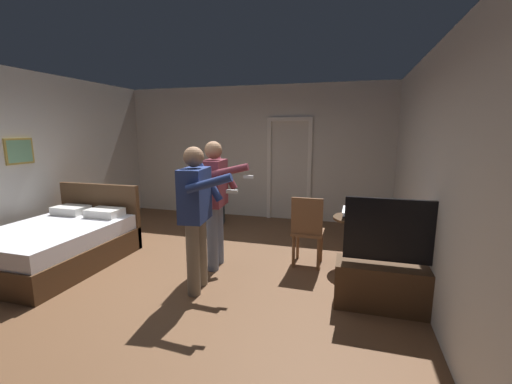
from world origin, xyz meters
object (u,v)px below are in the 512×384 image
(laptop, at_px, (355,214))
(bottle_on_table, at_px, (369,213))
(suitcase_dark, at_px, (208,214))
(tv_flatscreen, at_px, (398,279))
(person_striped_shirt, at_px, (215,195))
(bed, at_px, (59,243))
(side_table, at_px, (356,233))
(person_blue_shirt, at_px, (196,209))
(wooden_chair, at_px, (307,229))

(laptop, relative_size, bottle_on_table, 1.58)
(suitcase_dark, bearing_deg, tv_flatscreen, -49.17)
(laptop, relative_size, person_striped_shirt, 0.20)
(bed, relative_size, person_striped_shirt, 1.11)
(side_table, distance_m, laptop, 0.29)
(person_blue_shirt, bearing_deg, bottle_on_table, 30.71)
(side_table, xyz_separation_m, wooden_chair, (-0.65, -0.19, 0.07))
(bed, xyz_separation_m, bottle_on_table, (4.16, 0.99, 0.49))
(tv_flatscreen, distance_m, bottle_on_table, 1.12)
(bed, distance_m, side_table, 4.17)
(laptop, bearing_deg, bottle_on_table, -12.04)
(person_blue_shirt, bearing_deg, person_striped_shirt, 94.83)
(side_table, relative_size, laptop, 2.01)
(bottle_on_table, bearing_deg, side_table, 150.26)
(tv_flatscreen, relative_size, bottle_on_table, 5.73)
(laptop, distance_m, bottle_on_table, 0.18)
(wooden_chair, height_order, suitcase_dark, wooden_chair)
(tv_flatscreen, bearing_deg, person_striped_shirt, 166.82)
(wooden_chair, xyz_separation_m, person_blue_shirt, (-1.15, -1.04, 0.44))
(wooden_chair, bearing_deg, laptop, 13.53)
(tv_flatscreen, bearing_deg, wooden_chair, 140.42)
(side_table, relative_size, suitcase_dark, 1.13)
(bed, height_order, tv_flatscreen, tv_flatscreen)
(bed, relative_size, laptop, 5.49)
(laptop, distance_m, person_striped_shirt, 1.90)
(side_table, bearing_deg, wooden_chair, -163.58)
(bottle_on_table, bearing_deg, wooden_chair, -171.97)
(bed, xyz_separation_m, person_striped_shirt, (2.17, 0.53, 0.71))
(tv_flatscreen, relative_size, person_blue_shirt, 0.75)
(bed, xyz_separation_m, laptop, (3.99, 1.02, 0.45))
(bed, bearing_deg, person_blue_shirt, -4.21)
(laptop, height_order, person_striped_shirt, person_striped_shirt)
(laptop, bearing_deg, person_blue_shirt, -146.05)
(wooden_chair, bearing_deg, person_striped_shirt, -164.03)
(person_blue_shirt, bearing_deg, bed, 175.79)
(bottle_on_table, xyz_separation_m, suitcase_dark, (-2.98, 1.46, -0.59))
(wooden_chair, xyz_separation_m, person_striped_shirt, (-1.21, -0.35, 0.47))
(bed, relative_size, tv_flatscreen, 1.51)
(bed, distance_m, person_striped_shirt, 2.34)
(side_table, height_order, laptop, laptop)
(tv_flatscreen, relative_size, laptop, 3.64)
(bed, relative_size, suitcase_dark, 3.10)
(suitcase_dark, bearing_deg, bottle_on_table, -38.29)
(person_blue_shirt, bearing_deg, wooden_chair, 42.16)
(laptop, bearing_deg, wooden_chair, -166.47)
(laptop, bearing_deg, side_table, 52.43)
(bed, xyz_separation_m, side_table, (4.02, 1.07, 0.17))
(bottle_on_table, distance_m, person_blue_shirt, 2.26)
(tv_flatscreen, xyz_separation_m, laptop, (-0.44, 1.02, 0.42))
(bottle_on_table, height_order, wooden_chair, wooden_chair)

